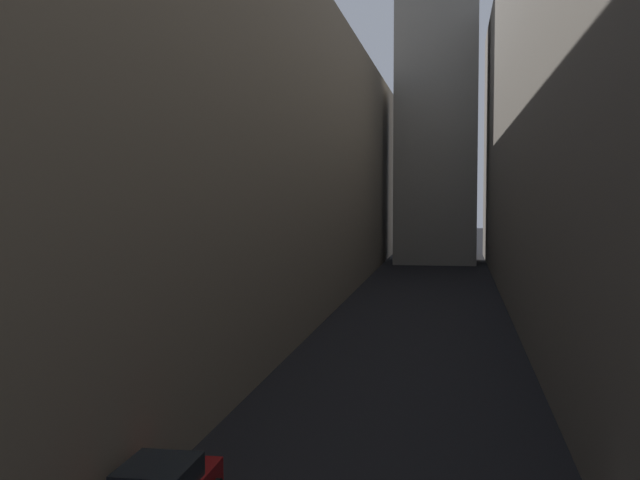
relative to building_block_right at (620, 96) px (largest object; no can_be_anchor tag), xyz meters
The scene contains 3 objects.
ground_plane 17.13m from the building_block_right, 169.72° to the right, with size 264.00×264.00×0.00m, color black.
building_block_left 22.98m from the building_block_right, behind, with size 12.47×108.00×19.64m, color #756B5B.
building_block_right is the anchor object (origin of this frame).
Camera 1 is at (2.11, 2.80, 7.60)m, focal length 45.50 mm.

